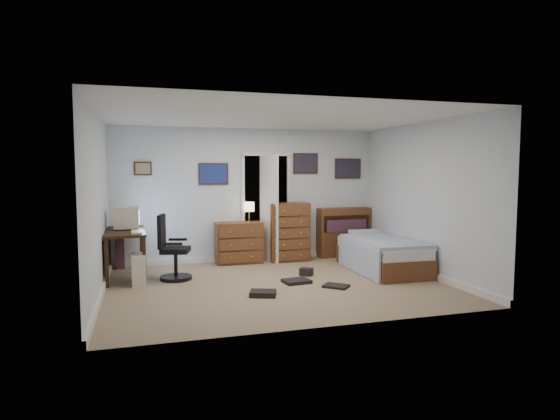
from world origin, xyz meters
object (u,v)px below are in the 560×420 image
object	(u,v)px
office_chair	(172,255)
bed	(381,254)
computer_desk	(119,241)
tall_dresser	(288,232)
low_dresser	(239,243)

from	to	relation	value
office_chair	bed	bearing A→B (deg)	8.46
computer_desk	tall_dresser	size ratio (longest dim) A/B	1.22
computer_desk	bed	xyz separation A→B (m)	(4.28, -0.70, -0.30)
computer_desk	tall_dresser	bearing A→B (deg)	9.52
office_chair	tall_dresser	world-z (taller)	tall_dresser
office_chair	low_dresser	size ratio (longest dim) A/B	1.21
bed	office_chair	bearing A→B (deg)	175.76
computer_desk	bed	bearing A→B (deg)	-11.32
office_chair	computer_desk	bearing A→B (deg)	169.02
computer_desk	low_dresser	xyz separation A→B (m)	(2.06, 0.64, -0.21)
office_chair	tall_dresser	size ratio (longest dim) A/B	0.94
computer_desk	low_dresser	distance (m)	2.17
tall_dresser	office_chair	bearing A→B (deg)	-154.54
computer_desk	tall_dresser	distance (m)	3.08
low_dresser	bed	bearing A→B (deg)	-29.85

